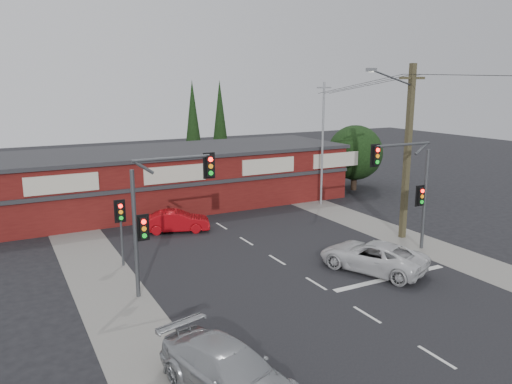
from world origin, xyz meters
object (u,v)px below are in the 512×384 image
red_sedan (177,221)px  shop_building (171,177)px  white_suv (372,256)px  silver_suv (229,372)px  utility_pole (406,147)px

red_sedan → shop_building: 7.05m
shop_building → white_suv: bearing=-75.8°
silver_suv → red_sedan: (4.07, 16.42, -0.09)m
white_suv → silver_suv: bearing=5.5°
shop_building → utility_pole: 17.15m
white_suv → utility_pole: utility_pole is taller
silver_suv → shop_building: 23.84m
red_sedan → utility_pole: (11.26, -7.37, 4.74)m
shop_building → red_sedan: bearing=-106.0°
silver_suv → shop_building: bearing=60.5°
white_suv → utility_pole: bearing=-170.5°
white_suv → utility_pole: (4.99, 3.27, 4.67)m
silver_suv → red_sedan: size_ratio=1.29×
white_suv → red_sedan: white_suv is taller
red_sedan → utility_pole: size_ratio=0.40×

